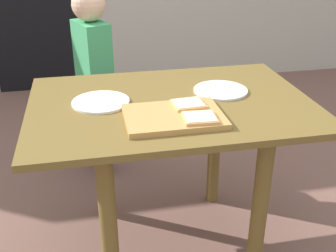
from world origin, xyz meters
The scene contains 8 objects.
ground_plane centered at (0.00, 0.00, 0.00)m, with size 16.00×16.00×0.00m, color brown.
dining_table centered at (0.00, 0.00, 0.61)m, with size 1.14×0.79×0.74m.
cutting_board centered at (-0.03, -0.17, 0.75)m, with size 0.36×0.26×0.02m, color tan.
pizza_slice_near_right centered at (0.06, -0.23, 0.77)m, with size 0.12×0.11×0.01m.
pizza_slice_far_right centered at (0.05, -0.10, 0.77)m, with size 0.13×0.12×0.01m.
plate_white_right centered at (0.23, 0.06, 0.75)m, with size 0.23×0.23×0.01m, color white.
plate_white_left centered at (-0.28, 0.04, 0.75)m, with size 0.23×0.23×0.01m, color white.
child_left centered at (-0.29, 0.75, 0.64)m, with size 0.22×0.27×1.10m.
Camera 1 is at (-0.32, -1.52, 1.40)m, focal length 44.26 mm.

